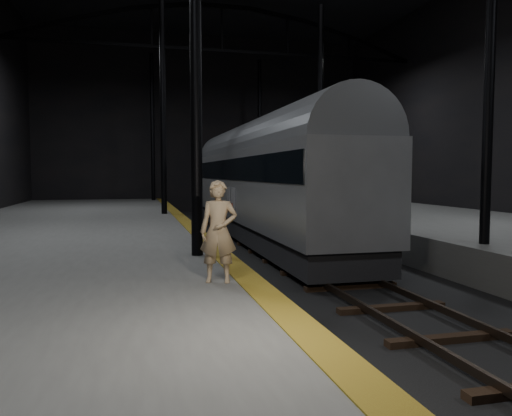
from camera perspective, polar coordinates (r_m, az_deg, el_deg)
name	(u,v)px	position (r m, az deg, el deg)	size (l,w,h in m)	color
ground	(299,261)	(16.36, 4.89, -6.09)	(44.00, 44.00, 0.00)	black
platform_left	(52,255)	(15.59, -22.29, -5.02)	(9.00, 43.80, 1.00)	#525250
platform_right	(496,239)	(19.99, 25.74, -3.19)	(9.00, 43.80, 1.00)	#525250
tactile_strip	(199,234)	(15.48, -6.57, -2.92)	(0.50, 43.80, 0.01)	brown
track	(299,259)	(16.35, 4.89, -5.86)	(2.40, 43.00, 0.24)	#3F3328
train	(261,176)	(20.72, 0.63, 3.72)	(2.78, 18.53, 4.95)	#9B9DA2
woman	(219,232)	(8.51, -4.30, -2.70)	(0.64, 0.42, 1.74)	tan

